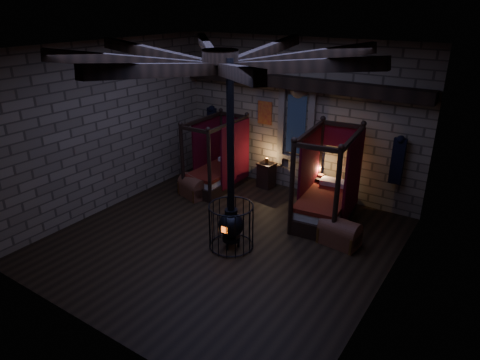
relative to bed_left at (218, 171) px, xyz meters
The scene contains 8 objects.
room 4.40m from the bed_left, 50.27° to the right, with size 7.02×7.02×4.29m.
bed_left is the anchor object (origin of this frame).
bed_right 3.41m from the bed_left, ahead, with size 1.36×2.25×2.24m.
trunk_left 0.96m from the bed_left, 100.69° to the right, with size 0.94×0.75×0.60m.
trunk_right 4.29m from the bed_left, 14.65° to the right, with size 0.91×0.64×0.63m.
nightstand_left 1.41m from the bed_left, 33.25° to the left, with size 0.51×0.49×0.90m.
nightstand_right 2.95m from the bed_left, 13.22° to the left, with size 0.54×0.53×0.81m.
stove 3.34m from the bed_left, 48.57° to the right, with size 0.99×0.99×4.05m.
Camera 1 is at (4.99, -6.82, 5.03)m, focal length 32.00 mm.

